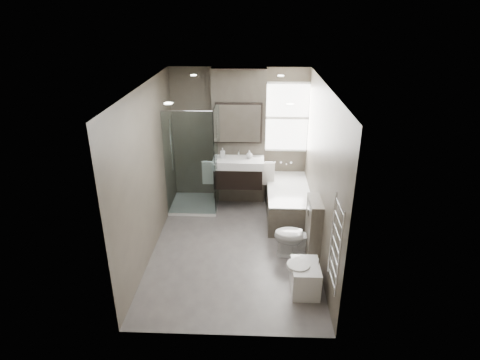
{
  "coord_description": "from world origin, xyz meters",
  "views": [
    {
      "loc": [
        0.31,
        -5.54,
        3.63
      ],
      "look_at": [
        0.08,
        0.15,
        1.13
      ],
      "focal_mm": 30.0,
      "sensor_mm": 36.0,
      "label": 1
    }
  ],
  "objects_px": {
    "toilet": "(296,236)",
    "bathtub": "(288,201)",
    "bidet": "(305,277)",
    "vanity": "(238,172)"
  },
  "relations": [
    {
      "from": "toilet",
      "to": "bathtub",
      "type": "bearing_deg",
      "value": -170.74
    },
    {
      "from": "bathtub",
      "to": "toilet",
      "type": "relative_size",
      "value": 2.28
    },
    {
      "from": "vanity",
      "to": "toilet",
      "type": "xyz_separation_m",
      "value": [
        0.97,
        -1.62,
        -0.39
      ]
    },
    {
      "from": "toilet",
      "to": "bidet",
      "type": "distance_m",
      "value": 0.85
    },
    {
      "from": "vanity",
      "to": "bathtub",
      "type": "relative_size",
      "value": 0.59
    },
    {
      "from": "bathtub",
      "to": "bidet",
      "type": "xyz_separation_m",
      "value": [
        0.09,
        -2.14,
        -0.1
      ]
    },
    {
      "from": "vanity",
      "to": "bidet",
      "type": "height_order",
      "value": "vanity"
    },
    {
      "from": "vanity",
      "to": "bathtub",
      "type": "height_order",
      "value": "vanity"
    },
    {
      "from": "vanity",
      "to": "bathtub",
      "type": "distance_m",
      "value": 1.07
    },
    {
      "from": "vanity",
      "to": "toilet",
      "type": "distance_m",
      "value": 1.93
    }
  ]
}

